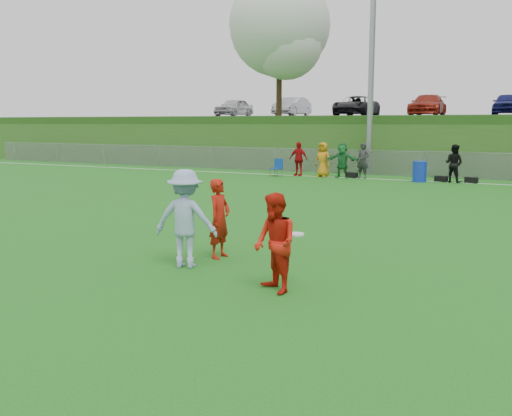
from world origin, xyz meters
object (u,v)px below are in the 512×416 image
Objects in this scene: frisbee at (295,234)px; recycling_bin at (420,172)px; player_blue at (186,219)px; player_red_center at (275,243)px; player_red_left at (219,219)px.

recycling_bin is (-1.22, 17.79, -0.40)m from frisbee.
player_blue reaches higher than recycling_bin.
player_red_center reaches higher than frisbee.
player_blue is 1.96× the size of recycling_bin.
recycling_bin is at bearing -0.58° from player_red_left.
player_red_center is 0.87× the size of player_blue.
recycling_bin is (1.07, 17.50, -0.44)m from player_blue.
player_red_center is 0.48m from frisbee.
player_red_center is 1.70× the size of recycling_bin.
player_red_center is 5.35× the size of frisbee.
frisbee is at bearing 108.80° from player_red_center.
player_blue reaches higher than player_red_center.
player_red_left is at bearing 178.01° from player_red_center.
player_blue is 17.54m from recycling_bin.
player_blue is at bearing -160.66° from player_red_center.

